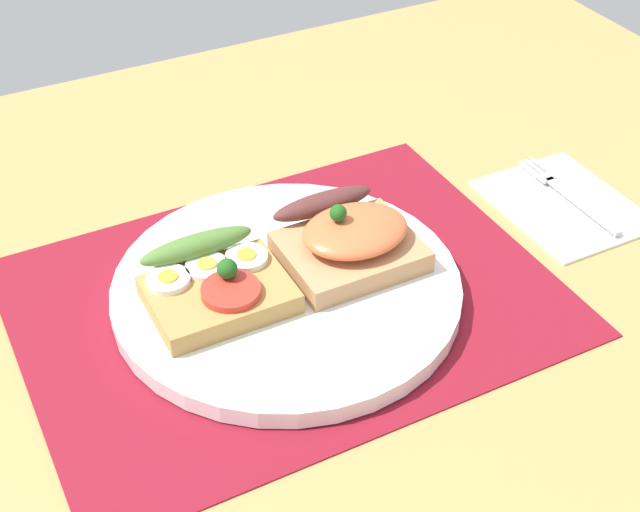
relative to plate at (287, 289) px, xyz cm
name	(u,v)px	position (x,y,z in cm)	size (l,w,h in cm)	color
ground_plane	(288,313)	(0.00, 0.00, -2.66)	(120.00, 90.00, 3.20)	tan
placemat	(287,297)	(0.00, 0.00, -0.91)	(42.03, 31.75, 0.30)	maroon
plate	(287,289)	(0.00, 0.00, 0.00)	(27.92, 27.92, 1.53)	white
sandwich_egg_tomato	(215,284)	(-5.67, 0.77, 2.14)	(10.66, 9.51, 3.96)	#B48847
sandwich_salmon	(348,238)	(5.89, 0.63, 2.68)	(10.76, 10.24, 5.41)	tan
napkin	(561,201)	(28.22, 0.44, -0.76)	(11.36, 14.01, 0.60)	white
fork	(566,193)	(29.04, 0.79, -0.30)	(1.62, 13.31, 0.32)	#B7B7BC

